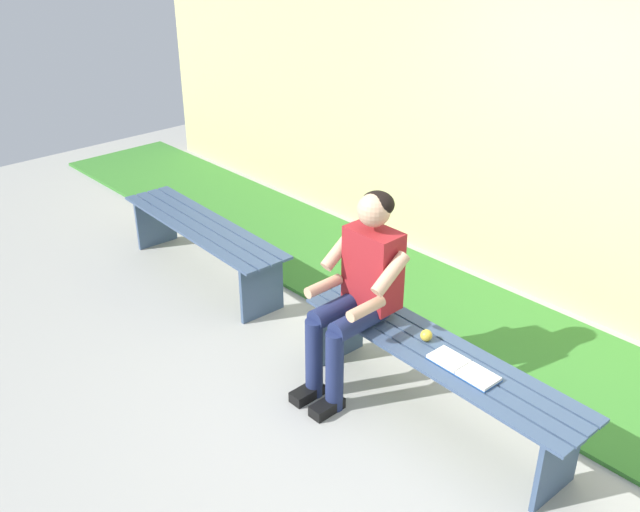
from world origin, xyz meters
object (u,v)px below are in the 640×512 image
at_px(person_seated, 358,287).
at_px(apple, 426,335).
at_px(bench_near, 437,367).
at_px(bench_far, 203,237).
at_px(book_open, 463,368).

relative_size(person_seated, apple, 17.95).
height_order(bench_near, person_seated, person_seated).
xyz_separation_m(bench_near, bench_far, (2.38, -0.00, -0.00)).
xyz_separation_m(bench_far, apple, (-2.26, -0.03, 0.15)).
xyz_separation_m(apple, book_open, (-0.32, 0.07, -0.03)).
xyz_separation_m(bench_near, person_seated, (0.55, 0.10, 0.34)).
bearing_deg(person_seated, bench_near, -169.46).
bearing_deg(bench_near, book_open, 169.10).
relative_size(bench_far, apple, 26.00).
distance_m(bench_far, apple, 2.27).
bearing_deg(book_open, bench_near, -8.51).
distance_m(apple, book_open, 0.33).
distance_m(bench_far, person_seated, 1.87).
bearing_deg(bench_far, bench_near, 180.00).
distance_m(bench_near, book_open, 0.24).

